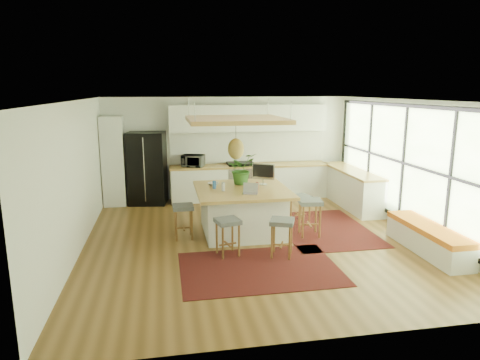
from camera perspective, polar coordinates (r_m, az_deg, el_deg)
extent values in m
plane|color=brown|center=(8.48, 1.95, -7.94)|extent=(7.00, 7.00, 0.00)
plane|color=white|center=(7.97, 2.09, 10.62)|extent=(7.00, 7.00, 0.00)
plane|color=white|center=(11.52, -1.67, 4.33)|extent=(6.50, 0.00, 6.50)
plane|color=white|center=(4.86, 10.81, -6.77)|extent=(6.50, 0.00, 6.50)
plane|color=white|center=(8.09, -21.10, 0.20)|extent=(0.00, 7.00, 7.00)
plane|color=white|center=(9.35, 21.88, 1.65)|extent=(0.00, 7.00, 7.00)
cube|color=white|center=(11.18, -16.55, 2.44)|extent=(0.55, 0.60, 2.25)
cube|color=white|center=(11.46, 1.32, -0.32)|extent=(4.20, 0.60, 0.88)
cube|color=#A8813B|center=(11.37, 1.33, 1.94)|extent=(4.24, 0.64, 0.05)
cube|color=white|center=(11.59, 1.04, 4.39)|extent=(4.20, 0.02, 0.80)
cube|color=white|center=(11.35, 1.22, 8.28)|extent=(4.20, 0.34, 0.70)
cube|color=white|center=(11.10, 14.69, -1.13)|extent=(0.60, 2.50, 0.88)
cube|color=#A8813B|center=(11.01, 14.82, 1.20)|extent=(0.64, 2.54, 0.05)
cube|color=black|center=(7.17, 2.63, -11.75)|extent=(2.60, 1.80, 0.01)
cube|color=black|center=(9.25, 11.15, -6.41)|extent=(1.80, 2.60, 0.01)
imported|color=#A5A5AA|center=(11.12, -6.30, 2.74)|extent=(0.62, 0.49, 0.37)
imported|color=#1E4C19|center=(8.98, 0.17, 1.05)|extent=(0.85, 0.87, 0.51)
imported|color=silver|center=(8.90, -3.61, -0.55)|extent=(0.27, 0.27, 0.06)
cylinder|color=#2C64B3|center=(8.61, -3.43, -0.54)|extent=(0.07, 0.07, 0.19)
cylinder|color=#BBBDC2|center=(8.38, -2.21, -0.87)|extent=(0.07, 0.07, 0.19)
cylinder|color=#A43B36|center=(8.35, 2.36, -0.92)|extent=(0.07, 0.07, 0.19)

